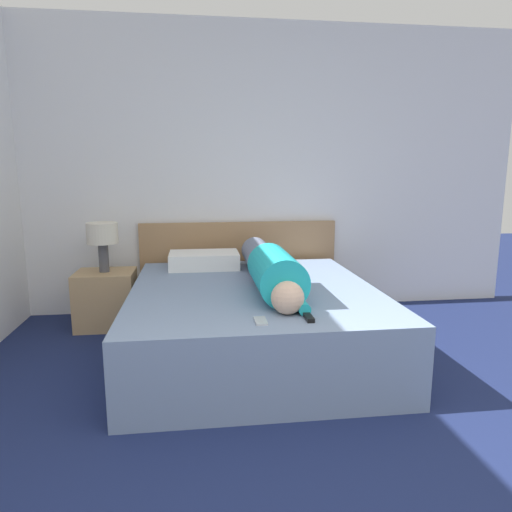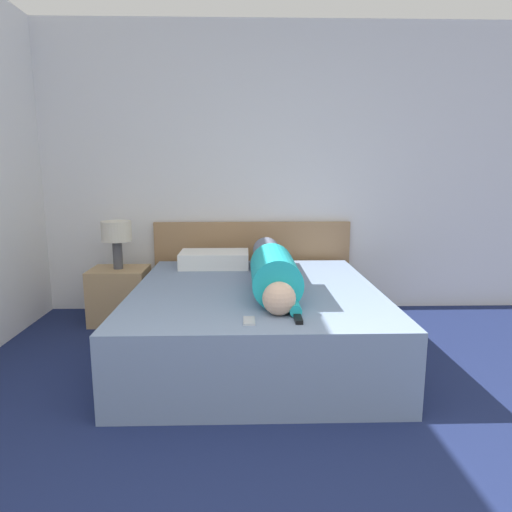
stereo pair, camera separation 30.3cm
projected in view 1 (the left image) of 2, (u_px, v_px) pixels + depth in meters
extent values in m
cube|color=white|center=(246.00, 171.00, 4.19)|extent=(5.17, 0.06, 2.60)
cube|color=#7589A8|center=(253.00, 320.00, 3.27)|extent=(1.70, 1.92, 0.49)
cube|color=#A37A51|center=(239.00, 266.00, 4.28)|extent=(1.82, 0.04, 0.83)
cube|color=tan|center=(106.00, 299.00, 3.83)|extent=(0.48, 0.40, 0.47)
cylinder|color=#4C4C51|center=(104.00, 258.00, 3.76)|extent=(0.08, 0.08, 0.24)
cylinder|color=beige|center=(102.00, 233.00, 3.72)|extent=(0.25, 0.25, 0.17)
sphere|color=#DBB293|center=(288.00, 298.00, 2.60)|extent=(0.19, 0.19, 0.19)
cylinder|color=#1EADB7|center=(276.00, 274.00, 2.96)|extent=(0.30, 0.65, 0.30)
cylinder|color=slate|center=(261.00, 258.00, 3.67)|extent=(0.23, 0.78, 0.23)
cylinder|color=#1EADB7|center=(301.00, 305.00, 2.67)|extent=(0.07, 0.22, 0.07)
cube|color=white|center=(204.00, 260.00, 3.86)|extent=(0.58, 0.37, 0.13)
cube|color=black|center=(308.00, 317.00, 2.52)|extent=(0.04, 0.15, 0.02)
cube|color=#B2B7BC|center=(261.00, 321.00, 2.47)|extent=(0.06, 0.13, 0.01)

